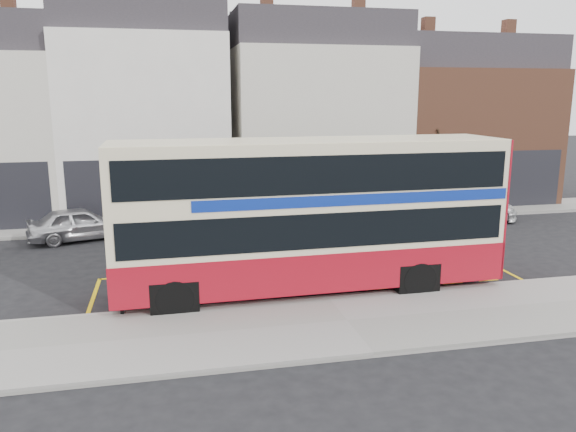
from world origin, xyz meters
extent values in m
plane|color=black|center=(0.00, 0.00, 0.00)|extent=(120.00, 120.00, 0.00)
cube|color=gray|center=(0.00, -2.30, 0.07)|extent=(40.00, 4.00, 0.15)
cube|color=gray|center=(0.00, -0.38, 0.07)|extent=(40.00, 0.15, 0.15)
cube|color=gray|center=(0.00, 11.00, 0.07)|extent=(50.00, 3.00, 0.15)
cube|color=brown|center=(-11.50, 14.00, 10.20)|extent=(0.60, 0.60, 1.20)
cube|color=silver|center=(-5.50, 15.00, 4.50)|extent=(8.00, 8.00, 9.00)
cube|color=#28262B|center=(-5.50, 15.00, 9.90)|extent=(8.00, 7.20, 1.80)
cube|color=black|center=(-5.50, 11.02, 1.60)|extent=(7.36, 0.06, 3.20)
cube|color=black|center=(-5.50, 11.04, 1.40)|extent=(5.60, 0.04, 2.00)
cube|color=beige|center=(3.50, 15.00, 4.25)|extent=(9.00, 8.00, 8.50)
cube|color=#28262B|center=(3.50, 15.00, 9.40)|extent=(9.00, 7.20, 1.80)
cube|color=brown|center=(0.80, 14.00, 10.70)|extent=(0.60, 0.60, 1.20)
cube|color=brown|center=(5.75, 14.00, 10.70)|extent=(0.60, 0.60, 1.20)
cube|color=#136B39|center=(3.50, 11.02, 1.60)|extent=(8.28, 0.06, 3.20)
cube|color=black|center=(3.50, 11.04, 1.40)|extent=(6.30, 0.04, 2.00)
cube|color=brown|center=(12.50, 15.00, 3.75)|extent=(9.00, 8.00, 7.50)
cube|color=#28262B|center=(12.50, 15.00, 8.40)|extent=(9.00, 7.20, 1.80)
cube|color=brown|center=(9.80, 14.00, 9.70)|extent=(0.60, 0.60, 1.20)
cube|color=brown|center=(14.75, 14.00, 9.70)|extent=(0.60, 0.60, 1.20)
cube|color=black|center=(12.50, 11.02, 1.60)|extent=(8.28, 0.06, 3.20)
cube|color=black|center=(12.50, 11.04, 1.40)|extent=(6.30, 0.04, 2.00)
cube|color=beige|center=(-0.32, 0.60, 2.59)|extent=(12.04, 2.90, 4.42)
cube|color=maroon|center=(-0.32, 0.60, 0.98)|extent=(12.08, 2.94, 1.20)
cube|color=maroon|center=(5.66, 0.69, 2.59)|extent=(0.10, 2.77, 4.42)
cube|color=black|center=(-0.32, 0.60, 2.29)|extent=(11.56, 2.95, 1.04)
cube|color=black|center=(-0.32, 0.60, 3.93)|extent=(11.56, 2.95, 1.09)
cube|color=navy|center=(0.77, 0.62, 3.16)|extent=(9.64, 2.92, 0.33)
cube|color=black|center=(-6.30, 0.51, 2.02)|extent=(0.10, 2.51, 1.75)
cube|color=black|center=(-6.30, 0.51, 3.93)|extent=(0.10, 2.51, 1.09)
cube|color=black|center=(-6.29, 0.51, 3.05)|extent=(0.08, 1.91, 0.38)
cube|color=beige|center=(-0.32, 0.60, 4.74)|extent=(12.03, 2.79, 0.13)
cylinder|color=black|center=(-4.55, -0.71, 0.55)|extent=(1.09, 0.32, 1.09)
cylinder|color=black|center=(-4.59, 1.78, 0.55)|extent=(1.09, 0.32, 1.09)
cylinder|color=black|center=(2.86, -0.60, 0.55)|extent=(1.09, 0.32, 1.09)
cylinder|color=black|center=(2.83, 1.89, 0.55)|extent=(1.09, 0.32, 1.09)
cube|color=black|center=(-6.00, -0.52, 1.63)|extent=(0.11, 0.11, 2.97)
cube|color=white|center=(-5.71, -0.55, 2.82)|extent=(0.54, 0.10, 0.44)
cube|color=white|center=(-5.99, -0.46, 2.03)|extent=(0.35, 0.07, 0.49)
imported|color=#A8A8AD|center=(-8.35, 8.92, 0.72)|extent=(4.55, 2.79, 1.45)
imported|color=#3E4246|center=(0.23, 9.05, 0.70)|extent=(4.51, 2.56, 1.41)
imported|color=silver|center=(9.83, 9.16, 0.75)|extent=(5.55, 3.69, 1.49)
cylinder|color=black|center=(9.36, 11.84, 1.04)|extent=(0.24, 0.24, 2.08)
camera|label=1|loc=(-4.62, -15.91, 6.13)|focal=35.00mm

